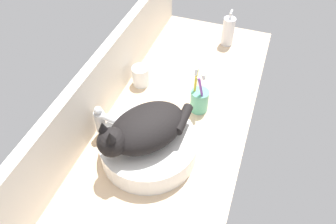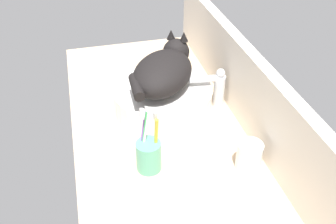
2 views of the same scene
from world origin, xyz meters
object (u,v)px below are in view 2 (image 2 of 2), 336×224
object	(u,v)px
water_glass	(249,157)
sink_basin	(163,98)
toothbrush_cup	(148,153)
cat	(164,70)
faucet	(216,86)

from	to	relation	value
water_glass	sink_basin	bearing A→B (deg)	-153.26
sink_basin	water_glass	world-z (taller)	same
sink_basin	water_glass	bearing A→B (deg)	26.74
toothbrush_cup	cat	bearing A→B (deg)	158.03
toothbrush_cup	water_glass	world-z (taller)	toothbrush_cup
sink_basin	faucet	bearing A→B (deg)	82.58
sink_basin	toothbrush_cup	distance (cm)	27.29
cat	water_glass	distance (cm)	37.52
faucet	toothbrush_cup	world-z (taller)	toothbrush_cup
faucet	toothbrush_cup	xyz separation A→B (cm)	(23.15, -27.04, -2.13)
sink_basin	toothbrush_cup	size ratio (longest dim) A/B	1.68
faucet	water_glass	world-z (taller)	faucet
cat	toothbrush_cup	world-z (taller)	cat
cat	water_glass	size ratio (longest dim) A/B	3.78
cat	faucet	bearing A→B (deg)	78.31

